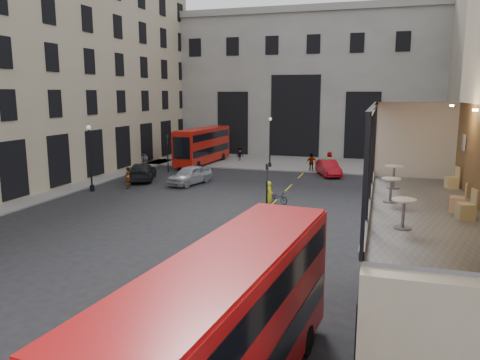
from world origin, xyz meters
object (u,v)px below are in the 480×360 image
(street_lamp_a, at_px, (91,162))
(pedestrian_e, at_px, (128,178))
(car_c, at_px, (142,172))
(pedestrian_b, at_px, (240,155))
(cafe_table_mid, at_px, (391,186))
(bicycle, at_px, (278,198))
(cafe_chair_c, at_px, (458,204))
(cafe_chair_b, at_px, (466,210))
(traffic_light_far, at_px, (168,148))
(cafe_chair_d, at_px, (452,182))
(pedestrian_c, at_px, (311,163))
(car_b, at_px, (328,168))
(cafe_table_far, at_px, (394,173))
(pedestrian_d, at_px, (329,161))
(pedestrian_a, at_px, (145,160))
(traffic_light_near, at_px, (267,187))
(car_a, at_px, (190,175))
(cafe_table_near, at_px, (404,209))
(bus_far, at_px, (203,144))
(bus_near, at_px, (229,327))
(cyclist, at_px, (270,195))

(street_lamp_a, height_order, pedestrian_e, street_lamp_a)
(car_c, bearing_deg, pedestrian_b, -131.04)
(street_lamp_a, xyz_separation_m, cafe_table_mid, (22.61, -17.55, 2.69))
(bicycle, bearing_deg, cafe_chair_c, -135.88)
(pedestrian_b, bearing_deg, cafe_chair_b, -122.27)
(traffic_light_far, height_order, pedestrian_b, traffic_light_far)
(street_lamp_a, height_order, cafe_chair_d, cafe_chair_d)
(pedestrian_c, xyz_separation_m, cafe_table_mid, (7.00, -32.33, 4.16))
(car_b, distance_m, cafe_chair_b, 32.95)
(bicycle, height_order, cafe_table_far, cafe_table_far)
(car_c, relative_size, pedestrian_d, 2.79)
(street_lamp_a, height_order, cafe_chair_c, cafe_chair_c)
(cafe_table_far, bearing_deg, traffic_light_far, 129.29)
(pedestrian_e, bearing_deg, pedestrian_a, -156.00)
(bicycle, distance_m, pedestrian_a, 20.13)
(traffic_light_near, bearing_deg, cafe_chair_b, -57.12)
(car_a, xyz_separation_m, pedestrian_b, (0.21, 14.35, -0.02))
(car_b, height_order, pedestrian_e, pedestrian_e)
(street_lamp_a, bearing_deg, pedestrian_c, 43.43)
(bicycle, xyz_separation_m, cafe_table_near, (7.54, -20.64, 4.67))
(car_a, relative_size, cafe_table_near, 6.48)
(pedestrian_d, bearing_deg, traffic_light_far, 90.63)
(car_b, xyz_separation_m, pedestrian_b, (-10.87, 6.53, 0.05))
(pedestrian_a, bearing_deg, bus_far, 59.57)
(bus_far, bearing_deg, pedestrian_c, -6.37)
(cafe_table_far, bearing_deg, cafe_chair_c, -61.20)
(car_b, xyz_separation_m, cafe_chair_c, (6.85, -31.18, 4.11))
(traffic_light_near, bearing_deg, bicycle, 96.30)
(pedestrian_d, height_order, cafe_chair_b, cafe_chair_b)
(pedestrian_a, xyz_separation_m, cafe_table_near, (24.25, -31.87, 4.16))
(bus_near, relative_size, cafe_table_near, 14.49)
(car_c, xyz_separation_m, bicycle, (13.79, -5.28, -0.37))
(pedestrian_a, bearing_deg, car_c, -49.17)
(cafe_chair_d, bearing_deg, pedestrian_d, 103.56)
(street_lamp_a, distance_m, cafe_table_far, 27.55)
(bus_near, xyz_separation_m, cafe_table_near, (3.86, 1.81, 2.75))
(cyclist, xyz_separation_m, cafe_chair_c, (9.33, -17.14, 3.93))
(traffic_light_far, relative_size, pedestrian_c, 2.06)
(street_lamp_a, relative_size, cafe_chair_d, 7.07)
(cafe_table_near, bearing_deg, car_b, 99.11)
(pedestrian_e, bearing_deg, cafe_chair_d, 56.83)
(traffic_light_near, bearing_deg, pedestrian_c, 91.08)
(traffic_light_near, relative_size, car_a, 0.80)
(pedestrian_c, height_order, cafe_chair_b, cafe_chair_b)
(bus_near, bearing_deg, cyclist, 100.66)
(bus_near, distance_m, cafe_table_far, 8.30)
(car_b, relative_size, bicycle, 2.84)
(cyclist, relative_size, pedestrian_b, 1.16)
(bus_far, xyz_separation_m, car_a, (3.11, -11.10, -1.45))
(cyclist, bearing_deg, pedestrian_d, -20.64)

